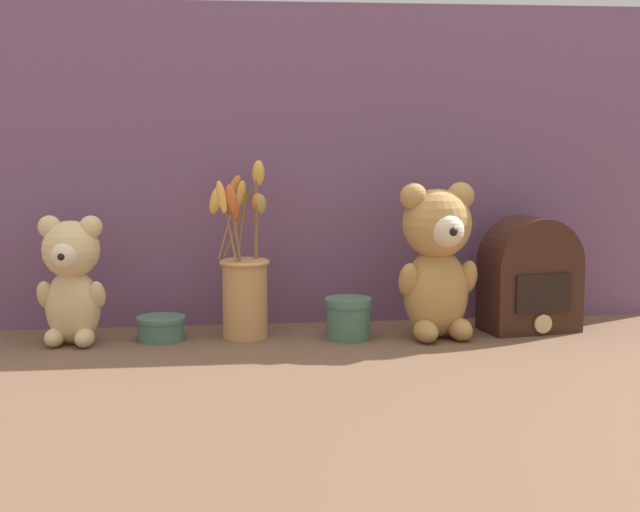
% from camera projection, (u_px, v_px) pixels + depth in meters
% --- Properties ---
extents(ground_plane, '(4.00, 4.00, 0.00)m').
position_uv_depth(ground_plane, '(321.00, 339.00, 1.88)').
color(ground_plane, brown).
extents(backdrop_wall, '(1.51, 0.02, 0.65)m').
position_uv_depth(backdrop_wall, '(311.00, 166.00, 2.00)').
color(backdrop_wall, '#704C70').
rests_on(backdrop_wall, ground).
extents(teddy_bear_large, '(0.17, 0.15, 0.30)m').
position_uv_depth(teddy_bear_large, '(437.00, 258.00, 1.88)').
color(teddy_bear_large, tan).
rests_on(teddy_bear_large, ground).
extents(teddy_bear_medium, '(0.13, 0.12, 0.24)m').
position_uv_depth(teddy_bear_medium, '(71.00, 278.00, 1.83)').
color(teddy_bear_medium, '#DBBC84').
rests_on(teddy_bear_medium, ground).
extents(flower_vase, '(0.12, 0.14, 0.34)m').
position_uv_depth(flower_vase, '(244.00, 282.00, 1.89)').
color(flower_vase, tan).
rests_on(flower_vase, ground).
extents(vintage_radio, '(0.20, 0.14, 0.23)m').
position_uv_depth(vintage_radio, '(530.00, 278.00, 1.95)').
color(vintage_radio, '#381E14').
rests_on(vintage_radio, ground).
extents(decorative_tin_tall, '(0.09, 0.09, 0.05)m').
position_uv_depth(decorative_tin_tall, '(161.00, 328.00, 1.88)').
color(decorative_tin_tall, '#47705B').
rests_on(decorative_tin_tall, ground).
extents(decorative_tin_short, '(0.09, 0.09, 0.08)m').
position_uv_depth(decorative_tin_short, '(348.00, 318.00, 1.88)').
color(decorative_tin_short, '#47705B').
rests_on(decorative_tin_short, ground).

